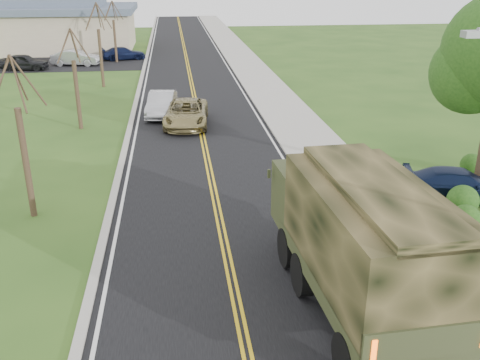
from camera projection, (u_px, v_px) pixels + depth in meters
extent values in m
cube|color=black|center=(189.00, 71.00, 48.89)|extent=(8.00, 120.00, 0.01)
cube|color=#9E998E|center=(234.00, 70.00, 49.35)|extent=(0.30, 120.00, 0.12)
cube|color=#9E998E|center=(253.00, 69.00, 49.55)|extent=(3.20, 120.00, 0.10)
cube|color=#9E998E|center=(143.00, 72.00, 48.39)|extent=(0.30, 120.00, 0.10)
cube|color=gray|center=(477.00, 34.00, 9.11)|extent=(0.50, 0.22, 0.12)
sphere|color=#1D4513|center=(471.00, 73.00, 21.04)|extent=(3.24, 3.24, 3.24)
cylinder|color=#38281C|center=(26.00, 164.00, 19.64)|extent=(0.24, 0.24, 4.20)
cylinder|color=#38281C|center=(28.00, 81.00, 18.70)|extent=(1.01, 0.33, 1.90)
cylinder|color=#38281C|center=(19.00, 81.00, 19.12)|extent=(0.13, 1.29, 1.74)
cylinder|color=#38281C|center=(1.00, 81.00, 18.63)|extent=(0.98, 0.43, 1.90)
cylinder|color=#38281C|center=(18.00, 84.00, 18.17)|extent=(0.58, 0.90, 1.90)
cylinder|color=#38281C|center=(77.00, 95.00, 30.75)|extent=(0.24, 0.24, 3.96)
cylinder|color=#38281C|center=(80.00, 44.00, 29.86)|extent=(0.96, 0.32, 1.79)
cylinder|color=#38281C|center=(74.00, 45.00, 30.26)|extent=(0.12, 1.22, 1.65)
cylinder|color=#38281C|center=(64.00, 44.00, 29.80)|extent=(0.93, 0.41, 1.79)
cylinder|color=#38281C|center=(64.00, 47.00, 29.26)|extent=(0.75, 0.99, 1.67)
cylinder|color=#38281C|center=(75.00, 45.00, 29.37)|extent=(0.55, 0.85, 1.80)
cylinder|color=#38281C|center=(101.00, 59.00, 41.73)|extent=(0.24, 0.24, 4.44)
cylinder|color=#38281C|center=(104.00, 16.00, 40.73)|extent=(1.07, 0.35, 2.00)
cylinder|color=#38281C|center=(99.00, 16.00, 41.18)|extent=(0.13, 1.36, 1.84)
cylinder|color=#38281C|center=(91.00, 16.00, 40.66)|extent=(1.03, 0.46, 2.00)
cylinder|color=#38281C|center=(91.00, 18.00, 40.06)|extent=(0.83, 1.10, 1.87)
cylinder|color=#38281C|center=(100.00, 16.00, 40.17)|extent=(0.61, 0.95, 2.01)
cylinder|color=#38281C|center=(115.00, 41.00, 52.86)|extent=(0.24, 0.24, 4.08)
cylinder|color=#38281C|center=(118.00, 10.00, 51.94)|extent=(0.99, 0.33, 1.84)
cylinder|color=#38281C|center=(114.00, 11.00, 52.35)|extent=(0.13, 1.25, 1.69)
cylinder|color=#38281C|center=(108.00, 10.00, 51.88)|extent=(0.95, 0.42, 1.85)
cylinder|color=#38281C|center=(108.00, 12.00, 51.32)|extent=(0.77, 1.02, 1.72)
cylinder|color=#38281C|center=(115.00, 11.00, 51.43)|extent=(0.57, 0.88, 1.85)
cube|color=tan|center=(43.00, 31.00, 61.01)|extent=(20.00, 12.00, 4.20)
cube|color=#475466|center=(40.00, 9.00, 60.12)|extent=(21.00, 13.00, 0.70)
cube|color=#475466|center=(39.00, 3.00, 59.86)|extent=(14.00, 8.00, 0.90)
cube|color=black|center=(86.00, 63.00, 53.26)|extent=(18.00, 10.00, 0.02)
cylinder|color=black|center=(349.00, 360.00, 11.97)|extent=(0.47, 1.28, 1.26)
cylinder|color=black|center=(447.00, 347.00, 12.36)|extent=(0.47, 1.28, 1.26)
cylinder|color=black|center=(303.00, 274.00, 15.31)|extent=(0.47, 1.28, 1.26)
cylinder|color=black|center=(381.00, 267.00, 15.70)|extent=(0.47, 1.28, 1.26)
cylinder|color=black|center=(288.00, 248.00, 16.77)|extent=(0.47, 1.28, 1.26)
cylinder|color=black|center=(360.00, 241.00, 17.17)|extent=(0.47, 1.28, 1.26)
cube|color=#363C21|center=(353.00, 265.00, 14.67)|extent=(3.16, 8.13, 0.40)
cube|color=#363C21|center=(321.00, 192.00, 16.97)|extent=(2.85, 2.31, 1.60)
cube|color=black|center=(312.00, 174.00, 17.83)|extent=(2.51, 0.23, 0.80)
cube|color=#363C21|center=(368.00, 275.00, 13.68)|extent=(3.17, 6.19, 0.17)
cube|color=black|center=(372.00, 233.00, 13.23)|extent=(3.17, 6.19, 2.28)
cube|color=black|center=(377.00, 189.00, 12.79)|extent=(2.15, 6.14, 0.29)
cube|color=#363C21|center=(428.00, 341.00, 10.80)|extent=(2.86, 0.29, 0.74)
cube|color=#FF590C|center=(374.00, 351.00, 10.54)|extent=(0.12, 0.05, 0.51)
imported|color=#958754|center=(186.00, 113.00, 31.85)|extent=(2.94, 5.59, 1.50)
imported|color=#BABABF|center=(162.00, 104.00, 33.97)|extent=(2.07, 4.67, 1.49)
imported|color=#0D1732|center=(459.00, 185.00, 21.61)|extent=(4.70, 2.82, 1.28)
imported|color=black|center=(24.00, 62.00, 49.22)|extent=(4.49, 2.27, 1.46)
imported|color=#B1B2B6|center=(76.00, 58.00, 51.51)|extent=(4.75, 2.25, 1.50)
imported|color=#0E1635|center=(123.00, 53.00, 54.82)|extent=(4.72, 2.81, 1.28)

